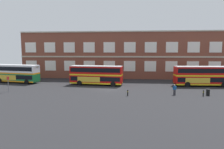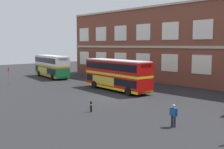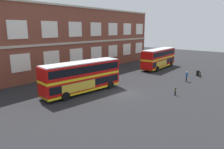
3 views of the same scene
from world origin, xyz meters
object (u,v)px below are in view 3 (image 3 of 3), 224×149
Objects in this scene: waiting_passenger at (187,76)px; safety_bollard_east at (175,92)px; double_decker_far at (159,58)px; safety_bollard_west at (200,75)px; station_litter_bin at (198,73)px; double_decker_middle at (82,76)px.

waiting_passenger reaches higher than safety_bollard_east.
double_decker_far is at bearing 34.54° from safety_bollard_east.
waiting_passenger is 4.40m from safety_bollard_west.
safety_bollard_west is at bearing -143.16° from station_litter_bin.
waiting_passenger is at bearing 169.98° from safety_bollard_west.
double_decker_middle reaches higher than safety_bollard_east.
double_decker_far is (21.77, 0.49, 0.00)m from double_decker_middle.
double_decker_far is 11.71× the size of safety_bollard_west.
double_decker_middle is 11.80× the size of safety_bollard_west.
station_litter_bin is at bearing -103.19° from double_decker_far.
waiting_passenger is at bearing 11.21° from safety_bollard_east.
station_litter_bin is at bearing -23.03° from double_decker_middle.
waiting_passenger is 1.65× the size of station_litter_bin.
station_litter_bin reaches higher than safety_bollard_east.
double_decker_far is 10.21m from safety_bollard_west.
waiting_passenger is 5.32m from station_litter_bin.
safety_bollard_west is (-0.99, -0.74, -0.03)m from station_litter_bin.
station_litter_bin is at bearing -0.25° from waiting_passenger.
safety_bollard_east is at bearing -55.76° from double_decker_middle.
safety_bollard_east is (-12.97, -1.50, -0.03)m from station_litter_bin.
double_decker_far is at bearing 76.81° from station_litter_bin.
double_decker_far reaches higher than safety_bollard_east.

